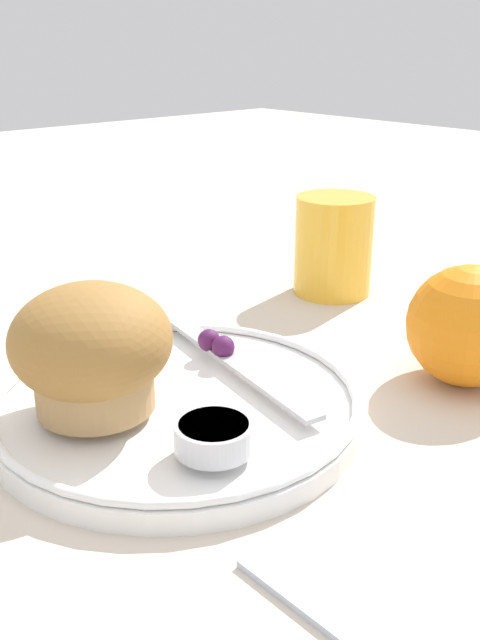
# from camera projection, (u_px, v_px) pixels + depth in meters

# --- Properties ---
(ground_plane) EXTENTS (3.00, 3.00, 0.00)m
(ground_plane) POSITION_uv_depth(u_px,v_px,m) (188.00, 424.00, 0.46)
(ground_plane) COLOR beige
(plate) EXTENTS (0.24, 0.24, 0.02)m
(plate) POSITION_uv_depth(u_px,v_px,m) (179.00, 404.00, 0.47)
(plate) COLOR white
(plate) RESTS_ON ground_plane
(muffin) EXTENTS (0.10, 0.10, 0.08)m
(muffin) POSITION_uv_depth(u_px,v_px,m) (92.00, 349.00, 0.43)
(muffin) COLOR tan
(muffin) RESTS_ON plate
(cream_ramekin) EXTENTS (0.04, 0.04, 0.02)m
(cream_ramekin) POSITION_uv_depth(u_px,v_px,m) (214.00, 435.00, 0.40)
(cream_ramekin) COLOR silver
(cream_ramekin) RESTS_ON plate
(berry_pair) EXTENTS (0.03, 0.02, 0.02)m
(berry_pair) POSITION_uv_depth(u_px,v_px,m) (216.00, 344.00, 0.51)
(berry_pair) COLOR #4C194C
(berry_pair) RESTS_ON plate
(butter_knife) EXTENTS (0.19, 0.05, 0.00)m
(butter_knife) POSITION_uv_depth(u_px,v_px,m) (234.00, 362.00, 0.50)
(butter_knife) COLOR #B7B7BC
(butter_knife) RESTS_ON plate
(orange_fruit) EXTENTS (0.09, 0.09, 0.09)m
(orange_fruit) POSITION_uv_depth(u_px,v_px,m) (468.00, 326.00, 0.51)
(orange_fruit) COLOR orange
(orange_fruit) RESTS_ON ground_plane
(juice_glass) EXTENTS (0.07, 0.07, 0.09)m
(juice_glass) POSITION_uv_depth(u_px,v_px,m) (333.00, 245.00, 0.68)
(juice_glass) COLOR gold
(juice_glass) RESTS_ON ground_plane
(folded_napkin) EXTENTS (0.11, 0.06, 0.01)m
(folded_napkin) POSITION_uv_depth(u_px,v_px,m) (368.00, 592.00, 0.32)
(folded_napkin) COLOR #B2BCCC
(folded_napkin) RESTS_ON ground_plane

